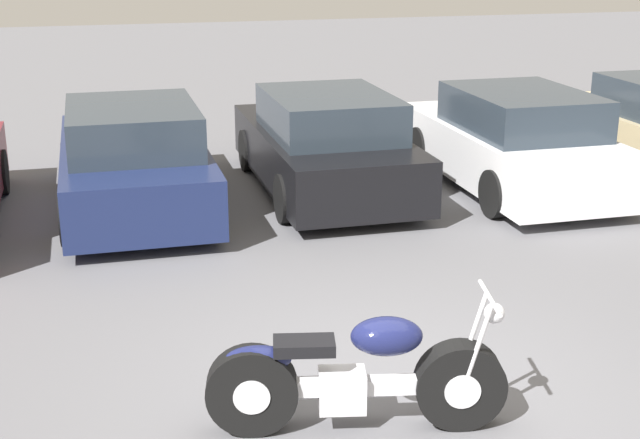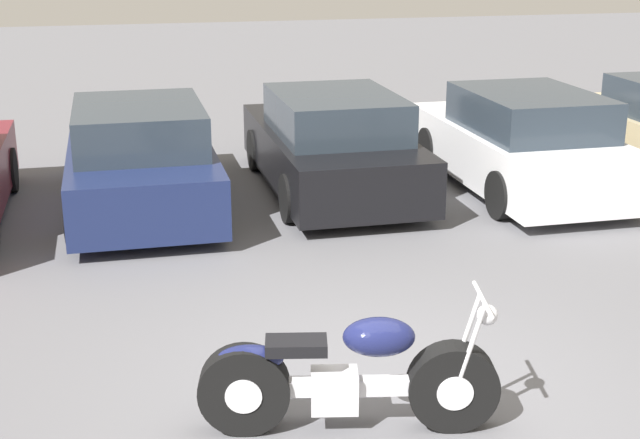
{
  "view_description": "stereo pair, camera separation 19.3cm",
  "coord_description": "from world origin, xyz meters",
  "px_view_note": "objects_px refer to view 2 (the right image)",
  "views": [
    {
      "loc": [
        -2.2,
        -5.89,
        3.49
      ],
      "look_at": [
        -0.14,
        1.95,
        0.85
      ],
      "focal_mm": 50.0,
      "sensor_mm": 36.0,
      "label": 1
    },
    {
      "loc": [
        -2.01,
        -5.94,
        3.49
      ],
      "look_at": [
        -0.14,
        1.95,
        0.85
      ],
      "focal_mm": 50.0,
      "sensor_mm": 36.0,
      "label": 2
    }
  ],
  "objects_px": {
    "motorcycle": "(346,377)",
    "parked_car_white": "(521,143)",
    "parked_car_navy": "(140,159)",
    "parked_car_black": "(332,145)"
  },
  "relations": [
    {
      "from": "motorcycle",
      "to": "parked_car_white",
      "type": "relative_size",
      "value": 0.51
    },
    {
      "from": "motorcycle",
      "to": "parked_car_white",
      "type": "xyz_separation_m",
      "value": [
        4.03,
        5.63,
        0.24
      ]
    },
    {
      "from": "parked_car_navy",
      "to": "parked_car_black",
      "type": "relative_size",
      "value": 1.0
    },
    {
      "from": "motorcycle",
      "to": "parked_car_black",
      "type": "relative_size",
      "value": 0.51
    },
    {
      "from": "parked_car_black",
      "to": "parked_car_white",
      "type": "xyz_separation_m",
      "value": [
        2.61,
        -0.47,
        0.0
      ]
    },
    {
      "from": "motorcycle",
      "to": "parked_car_black",
      "type": "distance_m",
      "value": 6.27
    },
    {
      "from": "parked_car_navy",
      "to": "parked_car_black",
      "type": "height_order",
      "value": "same"
    },
    {
      "from": "motorcycle",
      "to": "parked_car_navy",
      "type": "xyz_separation_m",
      "value": [
        -1.19,
        5.92,
        0.24
      ]
    },
    {
      "from": "motorcycle",
      "to": "parked_car_white",
      "type": "height_order",
      "value": "parked_car_white"
    },
    {
      "from": "motorcycle",
      "to": "parked_car_white",
      "type": "bearing_deg",
      "value": 54.39
    }
  ]
}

